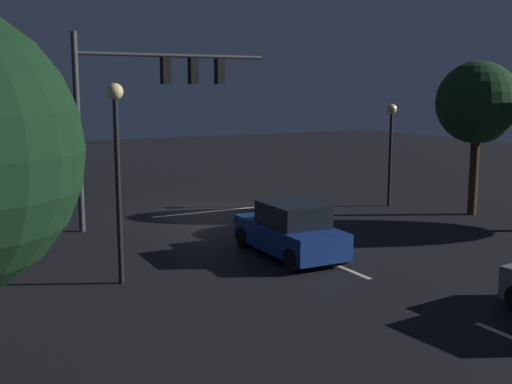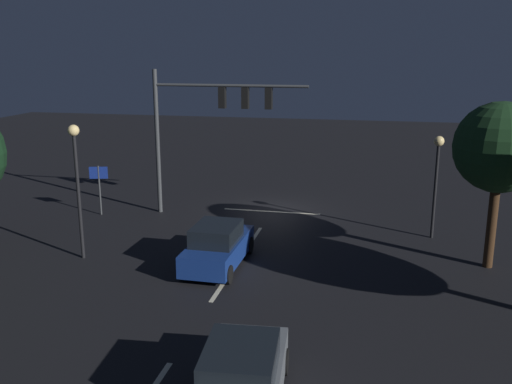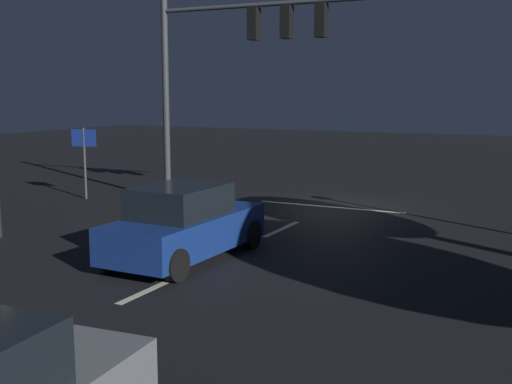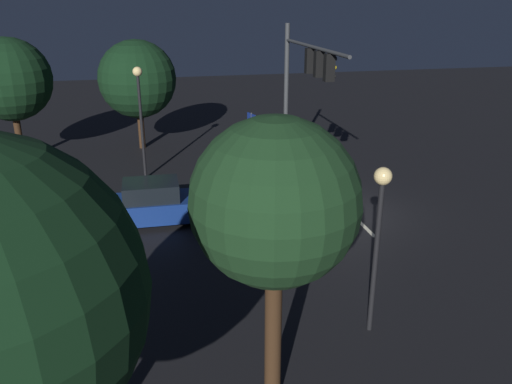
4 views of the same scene
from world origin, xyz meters
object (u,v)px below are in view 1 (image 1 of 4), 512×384
route_sign (4,193)px  tree_left_far (478,103)px  street_lamp_right_kerb (117,146)px  car_approaching (290,231)px  traffic_signal_assembly (148,91)px  street_lamp_left_kerb (391,134)px

route_sign → tree_left_far: size_ratio=0.40×
street_lamp_right_kerb → car_approaching: bearing=-176.9°
traffic_signal_assembly → street_lamp_left_kerb: bearing=172.5°
car_approaching → tree_left_far: bearing=-168.5°
street_lamp_left_kerb → street_lamp_right_kerb: bearing=21.7°
tree_left_far → car_approaching: bearing=11.5°
tree_left_far → traffic_signal_assembly: bearing=-20.1°
tree_left_far → route_sign: bearing=-10.8°
street_lamp_left_kerb → route_sign: bearing=-1.0°
traffic_signal_assembly → street_lamp_right_kerb: (3.24, 6.91, -1.38)m
car_approaching → street_lamp_left_kerb: (-8.35, -5.21, 2.43)m
street_lamp_left_kerb → traffic_signal_assembly: bearing=-7.5°
street_lamp_left_kerb → street_lamp_right_kerb: street_lamp_right_kerb is taller
route_sign → tree_left_far: (-17.83, 3.41, 2.80)m
street_lamp_left_kerb → route_sign: (16.03, -0.27, -1.41)m
car_approaching → street_lamp_right_kerb: street_lamp_right_kerb is taller
street_lamp_right_kerb → tree_left_far: bearing=-171.4°
street_lamp_left_kerb → street_lamp_right_kerb: 14.93m
street_lamp_right_kerb → tree_left_far: size_ratio=0.85×
street_lamp_right_kerb → route_sign: bearing=-69.4°
car_approaching → street_lamp_left_kerb: bearing=-148.0°
car_approaching → street_lamp_left_kerb: size_ratio=0.97×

